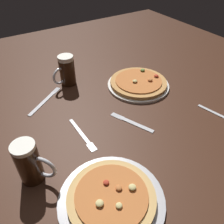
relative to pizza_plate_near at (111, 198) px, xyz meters
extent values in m
cube|color=#3D2114|center=(0.22, 0.34, -0.03)|extent=(2.40, 2.40, 0.03)
cylinder|color=#B2B2B7|center=(0.00, 0.00, -0.01)|extent=(0.33, 0.33, 0.01)
cylinder|color=tan|center=(0.00, 0.00, 0.01)|extent=(0.27, 0.27, 0.02)
cylinder|color=#C67038|center=(0.00, 0.00, 0.02)|extent=(0.22, 0.22, 0.01)
ellipsoid|color=#DBC67A|center=(-0.04, -0.01, 0.03)|extent=(0.02, 0.02, 0.01)
ellipsoid|color=#DBC67A|center=(0.06, -0.02, 0.03)|extent=(0.02, 0.02, 0.01)
ellipsoid|color=#DBC67A|center=(0.00, -0.04, 0.03)|extent=(0.02, 0.02, 0.01)
ellipsoid|color=#B73823|center=(0.01, 0.04, 0.02)|extent=(0.02, 0.02, 0.01)
ellipsoid|color=#C67038|center=(0.03, 0.00, 0.03)|extent=(0.02, 0.02, 0.01)
cylinder|color=silver|center=(0.47, 0.47, -0.01)|extent=(0.32, 0.32, 0.01)
cylinder|color=tan|center=(0.47, 0.47, 0.01)|extent=(0.29, 0.29, 0.02)
cylinder|color=#C67038|center=(0.47, 0.47, 0.02)|extent=(0.24, 0.24, 0.01)
ellipsoid|color=#C67038|center=(0.51, 0.43, 0.03)|extent=(0.03, 0.03, 0.01)
ellipsoid|color=#B73823|center=(0.56, 0.45, 0.03)|extent=(0.02, 0.02, 0.01)
ellipsoid|color=olive|center=(0.54, 0.53, 0.03)|extent=(0.02, 0.02, 0.01)
ellipsoid|color=#DBC67A|center=(0.44, 0.47, 0.03)|extent=(0.03, 0.03, 0.01)
cylinder|color=black|center=(-0.18, 0.21, 0.06)|extent=(0.08, 0.08, 0.14)
cylinder|color=white|center=(-0.18, 0.21, 0.14)|extent=(0.07, 0.07, 0.01)
torus|color=silver|center=(-0.14, 0.18, 0.06)|extent=(0.07, 0.08, 0.09)
cylinder|color=black|center=(0.17, 0.69, 0.05)|extent=(0.08, 0.08, 0.14)
cylinder|color=white|center=(0.17, 0.69, 0.13)|extent=(0.08, 0.08, 0.02)
torus|color=silver|center=(0.12, 0.67, 0.05)|extent=(0.09, 0.04, 0.09)
cube|color=silver|center=(0.05, 0.33, -0.01)|extent=(0.02, 0.17, 0.01)
cube|color=silver|center=(0.05, 0.22, -0.01)|extent=(0.03, 0.04, 0.00)
cube|color=silver|center=(-0.01, 0.59, -0.01)|extent=(0.17, 0.13, 0.01)
cube|color=silver|center=(0.08, 0.66, -0.01)|extent=(0.06, 0.05, 0.00)
cube|color=silver|center=(0.62, 0.09, -0.01)|extent=(0.06, 0.20, 0.01)
cube|color=silver|center=(0.27, 0.24, -0.01)|extent=(0.08, 0.16, 0.01)
cube|color=silver|center=(0.24, 0.32, -0.01)|extent=(0.05, 0.06, 0.00)
camera|label=1|loc=(-0.19, -0.31, 0.64)|focal=36.30mm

